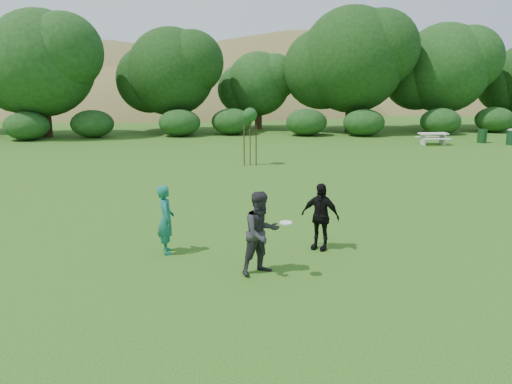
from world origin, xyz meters
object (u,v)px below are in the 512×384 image
(player_black, at_px, (320,216))
(player_teal, at_px, (166,219))
(trash_can_lidded, at_px, (512,137))
(trash_can_near, at_px, (482,136))
(picnic_table, at_px, (433,137))
(player_grey, at_px, (261,233))
(sapling, at_px, (250,117))

(player_black, bearing_deg, player_teal, -147.52)
(trash_can_lidded, bearing_deg, player_black, -132.52)
(trash_can_near, xyz_separation_m, picnic_table, (-3.68, -0.59, 0.07))
(player_teal, height_order, picnic_table, player_teal)
(player_black, bearing_deg, player_grey, -104.67)
(player_grey, distance_m, trash_can_lidded, 27.08)
(player_teal, relative_size, player_black, 1.01)
(picnic_table, height_order, trash_can_lidded, trash_can_lidded)
(player_teal, xyz_separation_m, sapling, (3.21, 12.42, 1.54))
(player_teal, height_order, player_black, player_teal)
(player_teal, bearing_deg, picnic_table, -51.13)
(sapling, bearing_deg, player_black, -86.82)
(player_grey, relative_size, picnic_table, 1.06)
(player_teal, distance_m, picnic_table, 24.51)
(picnic_table, bearing_deg, player_teal, -129.82)
(player_grey, bearing_deg, sapling, 58.55)
(trash_can_near, bearing_deg, player_black, -128.42)
(picnic_table, bearing_deg, trash_can_near, 9.05)
(player_black, height_order, trash_can_near, player_black)
(player_black, relative_size, trash_can_lidded, 1.66)
(player_black, height_order, sapling, sapling)
(player_grey, bearing_deg, player_teal, 117.31)
(player_teal, relative_size, trash_can_lidded, 1.67)
(picnic_table, bearing_deg, player_grey, -123.43)
(trash_can_near, bearing_deg, sapling, -156.61)
(player_grey, relative_size, trash_can_lidded, 1.82)
(player_grey, relative_size, player_black, 1.10)
(player_black, distance_m, trash_can_near, 24.90)
(sapling, height_order, picnic_table, sapling)
(player_grey, height_order, trash_can_lidded, player_grey)
(trash_can_near, distance_m, sapling, 17.72)
(player_grey, relative_size, sapling, 0.67)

